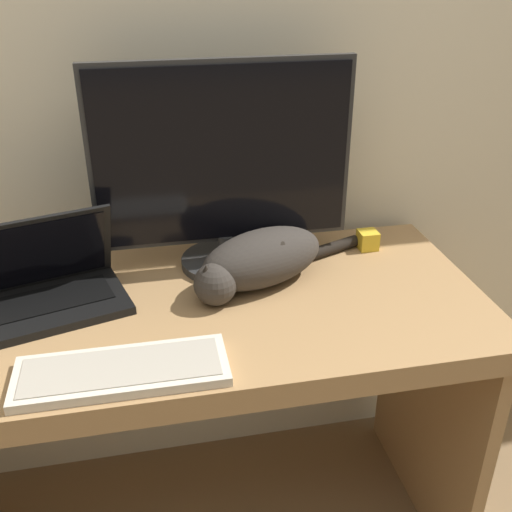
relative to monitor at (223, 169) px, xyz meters
name	(u,v)px	position (x,y,z in m)	size (l,w,h in m)	color
wall_back	(152,46)	(-0.14, 0.20, 0.26)	(6.40, 0.06, 2.60)	beige
desk	(183,364)	(-0.14, -0.18, -0.43)	(1.45, 0.64, 0.78)	#A37A4C
monitor	(223,169)	(0.00, 0.00, 0.00)	(0.63, 0.23, 0.52)	#282828
laptop	(49,289)	(-0.43, -0.12, -0.21)	(0.37, 0.30, 0.22)	black
external_keyboard	(122,371)	(-0.27, -0.41, -0.25)	(0.41, 0.15, 0.02)	beige
cat	(259,259)	(0.06, -0.12, -0.19)	(0.48, 0.29, 0.14)	#332D28
small_toy	(368,240)	(0.39, 0.01, -0.23)	(0.05, 0.05, 0.05)	gold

